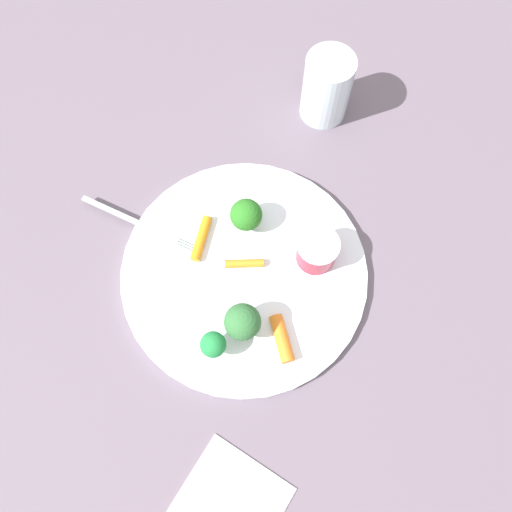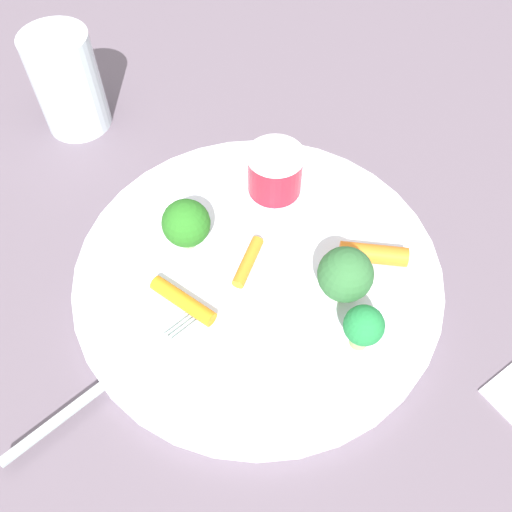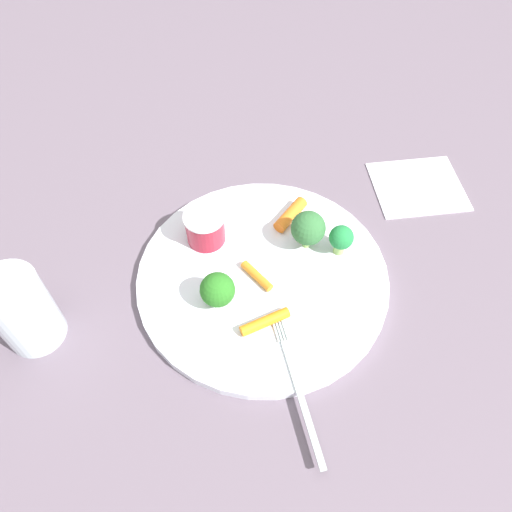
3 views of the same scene
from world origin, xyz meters
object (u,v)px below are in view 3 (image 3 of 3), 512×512
Objects in this scene: napkin at (418,186)px; broccoli_floret_1 at (308,228)px; carrot_stick_2 at (265,322)px; broccoli_floret_2 at (218,290)px; fork at (297,385)px; carrot_stick_0 at (291,215)px; carrot_stick_1 at (257,276)px; drinking_glass at (22,311)px; sauce_cup at (205,227)px; broccoli_floret_0 at (341,238)px; plate at (263,277)px.

broccoli_floret_1 is at bearing 40.55° from napkin.
broccoli_floret_1 is 0.12m from carrot_stick_2.
fork is at bearing 136.73° from broccoli_floret_2.
carrot_stick_0 is 0.22m from fork.
broccoli_floret_1 is 0.34× the size of fork.
drinking_glass is at bearing 21.20° from carrot_stick_1.
sauce_cup is at bearing 23.23° from carrot_stick_0.
napkin is (-0.17, -0.09, -0.02)m from carrot_stick_0.
sauce_cup is 0.11m from carrot_stick_0.
napkin is at bearing -127.80° from carrot_stick_2.
broccoli_floret_0 is 0.08m from carrot_stick_0.
carrot_stick_0 is 0.45× the size of napkin.
carrot_stick_2 is at bearing 83.74° from carrot_stick_0.
plate is 6.41× the size of broccoli_floret_2.
broccoli_floret_0 is at bearing 172.66° from broccoli_floret_1.
drinking_glass is (0.20, 0.05, 0.01)m from broccoli_floret_2.
carrot_stick_2 is at bearing 126.92° from sauce_cup.
plate is 7.06× the size of broccoli_floret_0.
carrot_stick_0 is (0.06, -0.05, -0.02)m from broccoli_floret_0.
broccoli_floret_0 reaches higher than carrot_stick_2.
carrot_stick_0 is at bearing -145.06° from drinking_glass.
broccoli_floret_0 is (-0.09, -0.04, 0.03)m from plate.
carrot_stick_1 is (-0.04, -0.04, -0.02)m from broccoli_floret_2.
fork is 1.31× the size of napkin.
sauce_cup is 0.12m from broccoli_floret_1.
carrot_stick_0 is 1.17× the size of carrot_stick_1.
fork is (-0.12, 0.18, -0.02)m from sauce_cup.
fork is 1.61× the size of drinking_glass.
broccoli_floret_2 is at bearing -43.27° from fork.
carrot_stick_2 is at bearing -172.80° from drinking_glass.
carrot_stick_0 is 0.56× the size of drinking_glass.
broccoli_floret_0 is 0.91× the size of broccoli_floret_2.
carrot_stick_1 is (0.01, 0.01, 0.01)m from plate.
carrot_stick_0 is at bearing 26.85° from napkin.
carrot_stick_0 is at bearing -118.35° from broccoli_floret_2.
broccoli_floret_1 is (-0.05, -0.05, 0.04)m from plate.
broccoli_floret_0 reaches higher than carrot_stick_1.
carrot_stick_2 is (0.02, 0.16, -0.00)m from carrot_stick_0.
plate is 0.10m from broccoli_floret_0.
broccoli_floret_0 is at bearing 50.58° from napkin.
carrot_stick_2 is at bearing 104.58° from carrot_stick_1.
broccoli_floret_1 is 0.05m from carrot_stick_0.
drinking_glass is (0.24, 0.09, 0.03)m from carrot_stick_1.
broccoli_floret_0 is 0.90× the size of carrot_stick_1.
drinking_glass reaches higher than carrot_stick_1.
broccoli_floret_0 is at bearing -146.83° from broccoli_floret_2.
sauce_cup is 0.51× the size of drinking_glass.
carrot_stick_0 reaches higher than carrot_stick_1.
drinking_glass is (0.27, 0.19, 0.03)m from carrot_stick_0.
broccoli_floret_0 is 0.04m from broccoli_floret_1.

